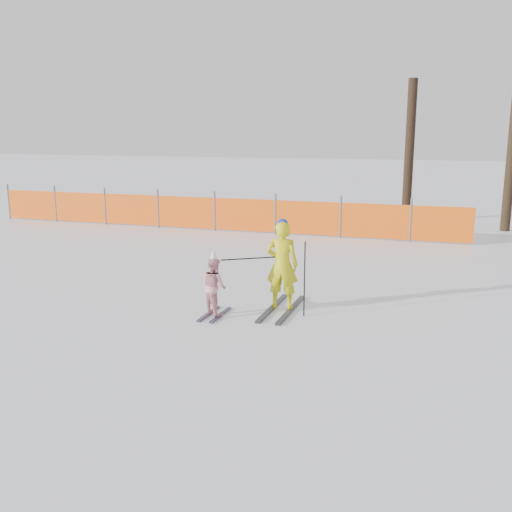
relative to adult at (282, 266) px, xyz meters
The scene contains 6 objects.
ground 1.18m from the adult, 116.14° to the right, with size 120.00×120.00×0.00m, color white.
adult is the anchor object (origin of this frame).
child 1.23m from the adult, 146.76° to the right, with size 0.60×0.87×1.16m.
ski_poles 0.26m from the adult, 79.85° to the right, with size 1.37×0.54×1.29m.
safety_fence 8.59m from the adult, 121.65° to the left, with size 15.74×0.06×1.25m.
tree_trunks 11.44m from the adult, 70.48° to the left, with size 5.07×1.48×7.35m.
Camera 1 is at (2.99, -8.47, 3.05)m, focal length 40.00 mm.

